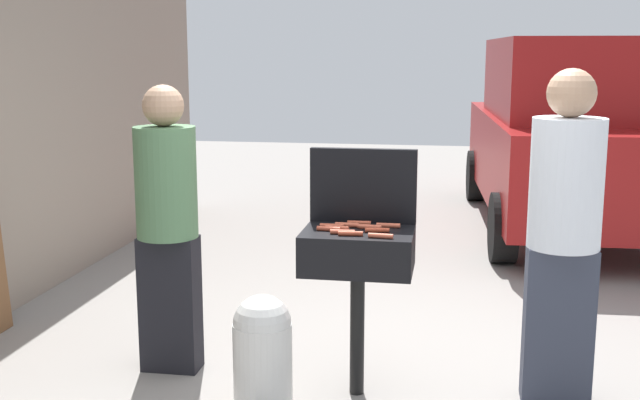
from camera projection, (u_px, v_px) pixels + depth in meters
The scene contains 18 objects.
ground_plane at pixel (368, 389), 4.47m from camera, with size 24.00×24.00×0.00m, color gray.
bbq_grill at pixel (358, 257), 4.28m from camera, with size 0.60×0.44×0.93m.
grill_lid_open at pixel (363, 186), 4.43m from camera, with size 0.60×0.05×0.42m, color black.
hot_dog_0 at pixel (351, 234), 4.13m from camera, with size 0.03×0.03×0.13m, color #AD4228.
hot_dog_1 at pixel (329, 229), 4.24m from camera, with size 0.03×0.03×0.13m, color #B74C33.
hot_dog_2 at pixel (347, 225), 4.34m from camera, with size 0.03×0.03×0.13m, color #C6593D.
hot_dog_3 at pixel (342, 232), 4.17m from camera, with size 0.03×0.03×0.13m, color #B74C33.
hot_dog_4 at pixel (370, 227), 4.29m from camera, with size 0.03×0.03×0.13m, color #C6593D.
hot_dog_5 at pixel (381, 236), 4.08m from camera, with size 0.03×0.03×0.13m, color #C6593D.
hot_dog_6 at pixel (377, 230), 4.21m from camera, with size 0.03×0.03×0.13m, color #AD4228.
hot_dog_7 at pixel (359, 223), 4.38m from camera, with size 0.03×0.03×0.13m, color #B74C33.
hot_dog_8 at pixel (388, 225), 4.32m from camera, with size 0.03×0.03×0.13m, color #C6593D.
hot_dog_9 at pixel (337, 228), 4.26m from camera, with size 0.03×0.03×0.13m, color #C6593D.
hot_dog_10 at pixel (332, 226), 4.31m from camera, with size 0.03×0.03×0.13m, color #B74C33.
propane_tank at pixel (263, 348), 4.22m from camera, with size 0.32×0.32×0.62m.
person_left at pixel (167, 219), 4.60m from camera, with size 0.36×0.36×1.70m.
person_right at pixel (564, 226), 4.15m from camera, with size 0.38×0.38×1.80m.
parked_minivan at pixel (577, 134), 8.32m from camera, with size 2.22×4.50×2.02m.
Camera 1 is at (0.44, -4.18, 1.88)m, focal length 44.26 mm.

